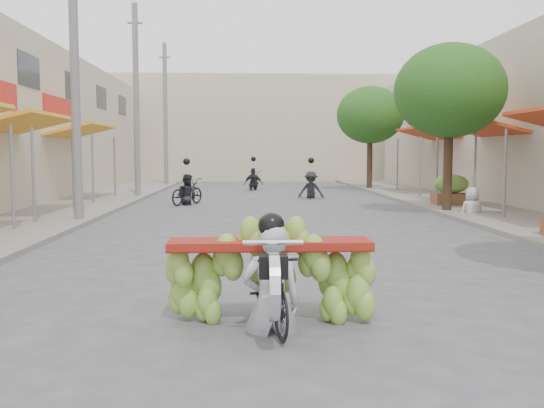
{
  "coord_description": "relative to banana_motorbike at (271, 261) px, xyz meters",
  "views": [
    {
      "loc": [
        -0.83,
        -4.54,
        1.91
      ],
      "look_at": [
        -0.44,
        4.93,
        1.1
      ],
      "focal_mm": 40.0,
      "sensor_mm": 36.0,
      "label": 1
    }
  ],
  "objects": [
    {
      "name": "ground",
      "position": [
        0.57,
        -1.97,
        -0.73
      ],
      "size": [
        120.0,
        120.0,
        0.0
      ],
      "primitive_type": "plane",
      "color": "#57575C",
      "rests_on": "ground"
    },
    {
      "name": "utility_pole_mid",
      "position": [
        -4.83,
        10.03,
        3.3
      ],
      "size": [
        0.6,
        0.24,
        8.0
      ],
      "color": "slate",
      "rests_on": "ground"
    },
    {
      "name": "street_tree_mid",
      "position": [
        5.97,
        12.03,
        3.06
      ],
      "size": [
        3.4,
        3.4,
        5.25
      ],
      "color": "#3A2719",
      "rests_on": "ground"
    },
    {
      "name": "banana_motorbike",
      "position": [
        0.0,
        0.0,
        0.0
      ],
      "size": [
        2.26,
        1.76,
        2.16
      ],
      "color": "black",
      "rests_on": "ground"
    },
    {
      "name": "bg_motorbike_c",
      "position": [
        0.08,
        24.25,
        0.06
      ],
      "size": [
        1.06,
        1.77,
        1.95
      ],
      "color": "black",
      "rests_on": "ground"
    },
    {
      "name": "street_tree_far",
      "position": [
        5.97,
        24.03,
        3.06
      ],
      "size": [
        3.4,
        3.4,
        5.25
      ],
      "color": "#3A2719",
      "rests_on": "ground"
    },
    {
      "name": "produce_crate_far",
      "position": [
        6.77,
        14.03,
        -0.01
      ],
      "size": [
        1.2,
        0.88,
        1.16
      ],
      "color": "brown",
      "rests_on": "ground"
    },
    {
      "name": "utility_pole_back",
      "position": [
        -4.83,
        28.03,
        3.3
      ],
      "size": [
        0.6,
        0.24,
        8.0
      ],
      "color": "slate",
      "rests_on": "ground"
    },
    {
      "name": "utility_pole_far",
      "position": [
        -4.83,
        19.03,
        3.3
      ],
      "size": [
        0.6,
        0.24,
        8.0
      ],
      "color": "slate",
      "rests_on": "ground"
    },
    {
      "name": "far_building",
      "position": [
        0.57,
        36.03,
        2.77
      ],
      "size": [
        20.0,
        6.0,
        7.0
      ],
      "primitive_type": "cube",
      "color": "#C3B59A",
      "rests_on": "ground"
    },
    {
      "name": "pedestrian",
      "position": [
        6.47,
        11.23,
        0.17
      ],
      "size": [
        0.8,
        0.53,
        1.54
      ],
      "rotation": [
        0.0,
        0.0,
        3.24
      ],
      "color": "silver",
      "rests_on": "ground"
    },
    {
      "name": "bg_motorbike_b",
      "position": [
        2.41,
        18.54,
        0.11
      ],
      "size": [
        1.11,
        1.79,
        1.95
      ],
      "color": "black",
      "rests_on": "ground"
    },
    {
      "name": "bg_motorbike_a",
      "position": [
        -2.44,
        15.6,
        0.01
      ],
      "size": [
        1.39,
        1.8,
        1.95
      ],
      "color": "black",
      "rests_on": "ground"
    },
    {
      "name": "sidewalk_left",
      "position": [
        -6.43,
        13.03,
        -0.67
      ],
      "size": [
        4.0,
        60.0,
        0.12
      ],
      "primitive_type": "cube",
      "color": "gray",
      "rests_on": "ground"
    },
    {
      "name": "sidewalk_right",
      "position": [
        7.57,
        13.03,
        -0.67
      ],
      "size": [
        4.0,
        60.0,
        0.12
      ],
      "primitive_type": "cube",
      "color": "gray",
      "rests_on": "ground"
    }
  ]
}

